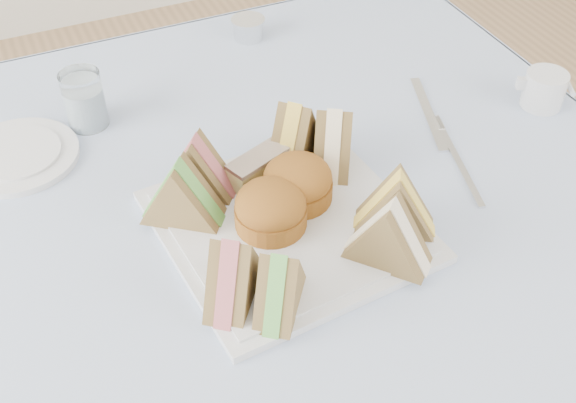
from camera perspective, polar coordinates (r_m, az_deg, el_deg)
name	(u,v)px	position (r m, az deg, el deg)	size (l,w,h in m)	color
table	(292,347)	(1.30, 0.30, -11.44)	(0.90, 0.90, 0.74)	brown
tablecloth	(293,189)	(1.02, 0.37, 0.95)	(1.02, 1.02, 0.01)	#AAC6EE
serving_plate	(288,226)	(0.95, 0.00, -1.95)	(0.31, 0.31, 0.01)	silver
sandwich_fl_a	(233,269)	(0.83, -4.39, -5.30)	(0.10, 0.05, 0.09)	brown
sandwich_fl_b	(280,281)	(0.82, -0.67, -6.27)	(0.10, 0.04, 0.09)	brown
sandwich_fr_a	(397,202)	(0.92, 8.58, -0.02)	(0.10, 0.05, 0.09)	brown
sandwich_fr_b	(389,231)	(0.88, 8.00, -2.35)	(0.11, 0.05, 0.10)	brown
sandwich_bl_a	(181,191)	(0.93, -8.47, 0.85)	(0.11, 0.05, 0.10)	brown
sandwich_bl_b	(197,165)	(0.97, -7.23, 2.91)	(0.10, 0.05, 0.09)	brown
sandwich_br_a	(333,137)	(1.01, 3.61, 5.08)	(0.11, 0.05, 0.09)	brown
sandwich_br_b	(295,131)	(1.02, 0.54, 5.60)	(0.11, 0.05, 0.09)	brown
scone_left	(271,208)	(0.92, -1.39, -0.54)	(0.09, 0.09, 0.06)	#A35517
scone_right	(298,182)	(0.96, 0.77, 1.56)	(0.09, 0.09, 0.06)	#A35517
pastry_slice	(258,168)	(1.00, -2.40, 2.63)	(0.09, 0.04, 0.04)	tan
side_plate	(18,156)	(1.13, -20.58, 3.38)	(0.18, 0.18, 0.01)	silver
water_glass	(84,100)	(1.15, -15.81, 7.76)	(0.06, 0.06, 0.09)	white
tea_strainer	(248,29)	(1.35, -3.15, 13.42)	(0.06, 0.06, 0.03)	silver
knife	(428,113)	(1.17, 11.02, 6.88)	(0.02, 0.20, 0.00)	silver
fork	(461,166)	(1.08, 13.49, 2.71)	(0.01, 0.18, 0.00)	silver
creamer_jug	(544,90)	(1.23, 19.59, 8.33)	(0.07, 0.07, 0.06)	silver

